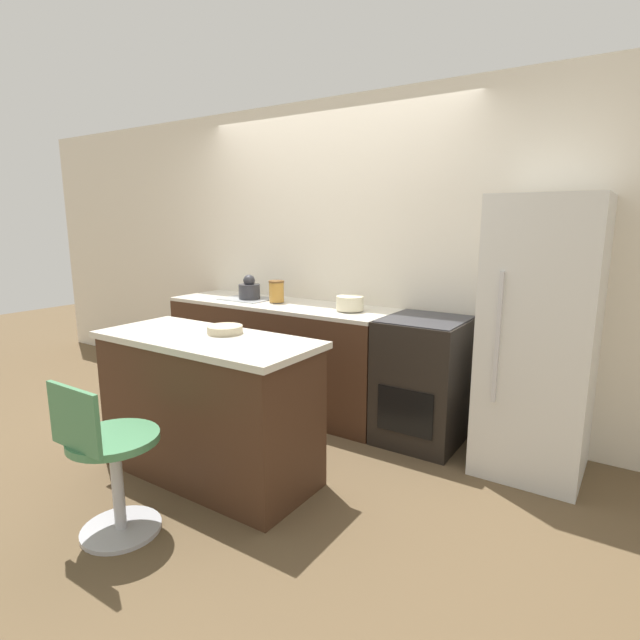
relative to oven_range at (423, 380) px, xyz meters
The scene contains 11 objects.
ground_plane 1.17m from the oven_range, 162.09° to the right, with size 14.00×14.00×0.00m, color brown.
wall_back 1.37m from the oven_range, 161.44° to the left, with size 8.00×0.06×2.60m.
back_counter 1.33m from the oven_range, behind, with size 2.06×0.62×0.92m.
kitchen_island 1.55m from the oven_range, 126.78° to the right, with size 1.45×0.63×0.92m.
oven_range is the anchor object (origin of this frame).
refrigerator 0.88m from the oven_range, ahead, with size 0.64×0.68×1.77m.
stool_chair 2.17m from the oven_range, 114.14° to the right, with size 0.45×0.45×0.85m.
kettle 1.75m from the oven_range, behind, with size 0.19×0.19×0.22m.
mixing_bowl 0.81m from the oven_range, behind, with size 0.21×0.21×0.11m.
canister_jar 1.46m from the oven_range, behind, with size 0.13×0.13×0.18m.
fruit_bowl 1.50m from the oven_range, 128.37° to the right, with size 0.22×0.22×0.05m.
Camera 1 is at (2.32, -3.01, 1.62)m, focal length 28.00 mm.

